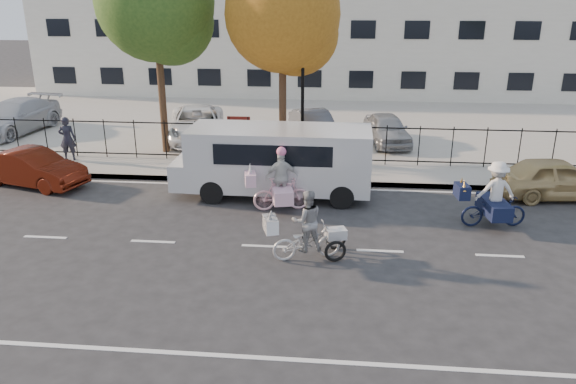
# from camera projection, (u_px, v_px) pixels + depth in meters

# --- Properties ---
(ground) EXTENTS (120.00, 120.00, 0.00)m
(ground) POSITION_uv_depth(u_px,v_px,m) (264.00, 246.00, 14.68)
(ground) COLOR #333334
(road_markings) EXTENTS (60.00, 9.52, 0.01)m
(road_markings) POSITION_uv_depth(u_px,v_px,m) (264.00, 246.00, 14.68)
(road_markings) COLOR silver
(road_markings) RESTS_ON ground
(curb) EXTENTS (60.00, 0.10, 0.15)m
(curb) POSITION_uv_depth(u_px,v_px,m) (284.00, 182.00, 19.39)
(curb) COLOR #A8A399
(curb) RESTS_ON ground
(sidewalk) EXTENTS (60.00, 2.20, 0.15)m
(sidewalk) POSITION_uv_depth(u_px,v_px,m) (287.00, 172.00, 20.37)
(sidewalk) COLOR #A8A399
(sidewalk) RESTS_ON ground
(parking_lot) EXTENTS (60.00, 15.60, 0.15)m
(parking_lot) POSITION_uv_depth(u_px,v_px,m) (304.00, 119.00, 28.70)
(parking_lot) COLOR #A8A399
(parking_lot) RESTS_ON ground
(iron_fence) EXTENTS (58.00, 0.06, 1.50)m
(iron_fence) POSITION_uv_depth(u_px,v_px,m) (290.00, 143.00, 21.12)
(iron_fence) COLOR black
(iron_fence) RESTS_ON sidewalk
(building) EXTENTS (34.00, 10.00, 6.00)m
(building) POSITION_uv_depth(u_px,v_px,m) (314.00, 43.00, 37.07)
(building) COLOR silver
(building) RESTS_ON ground
(lamppost) EXTENTS (0.36, 0.36, 4.33)m
(lamppost) POSITION_uv_depth(u_px,v_px,m) (303.00, 86.00, 19.95)
(lamppost) COLOR black
(lamppost) RESTS_ON sidewalk
(street_sign) EXTENTS (0.85, 0.06, 1.80)m
(street_sign) POSITION_uv_depth(u_px,v_px,m) (239.00, 131.00, 20.73)
(street_sign) COLOR black
(street_sign) RESTS_ON sidewalk
(zebra_trike) EXTENTS (2.09, 1.29, 1.80)m
(zebra_trike) POSITION_uv_depth(u_px,v_px,m) (307.00, 233.00, 13.81)
(zebra_trike) COLOR silver
(zebra_trike) RESTS_ON ground
(unicorn_bike) EXTENTS (2.02, 1.44, 1.99)m
(unicorn_bike) POSITION_uv_depth(u_px,v_px,m) (280.00, 187.00, 16.86)
(unicorn_bike) COLOR #FFC2CB
(unicorn_bike) RESTS_ON ground
(bull_bike) EXTENTS (2.08, 1.44, 1.91)m
(bull_bike) POSITION_uv_depth(u_px,v_px,m) (494.00, 201.00, 15.70)
(bull_bike) COLOR black
(bull_bike) RESTS_ON ground
(white_van) EXTENTS (6.30, 2.20, 2.23)m
(white_van) POSITION_uv_depth(u_px,v_px,m) (276.00, 159.00, 17.93)
(white_van) COLOR white
(white_van) RESTS_ON ground
(red_sedan) EXTENTS (4.00, 2.36, 1.25)m
(red_sedan) POSITION_uv_depth(u_px,v_px,m) (33.00, 168.00, 19.04)
(red_sedan) COLOR #4F1509
(red_sedan) RESTS_ON ground
(gold_sedan) EXTENTS (4.02, 1.97, 1.32)m
(gold_sedan) POSITION_uv_depth(u_px,v_px,m) (557.00, 178.00, 17.89)
(gold_sedan) COLOR tan
(gold_sedan) RESTS_ON ground
(pedestrian) EXTENTS (0.69, 0.52, 1.68)m
(pedestrian) POSITION_uv_depth(u_px,v_px,m) (67.00, 139.00, 21.33)
(pedestrian) COLOR black
(pedestrian) RESTS_ON sidewalk
(lot_car_a) EXTENTS (2.72, 5.31, 1.47)m
(lot_car_a) POSITION_uv_depth(u_px,v_px,m) (15.00, 117.00, 25.46)
(lot_car_a) COLOR #B7BABF
(lot_car_a) RESTS_ON parking_lot
(lot_car_b) EXTENTS (3.42, 5.46, 1.41)m
(lot_car_b) POSITION_uv_depth(u_px,v_px,m) (197.00, 124.00, 24.31)
(lot_car_b) COLOR white
(lot_car_b) RESTS_ON parking_lot
(lot_car_c) EXTENTS (2.58, 4.04, 1.26)m
(lot_car_c) POSITION_uv_depth(u_px,v_px,m) (314.00, 125.00, 24.32)
(lot_car_c) COLOR #4C4E53
(lot_car_c) RESTS_ON parking_lot
(lot_car_d) EXTENTS (2.13, 3.90, 1.26)m
(lot_car_d) POSITION_uv_depth(u_px,v_px,m) (387.00, 129.00, 23.70)
(lot_car_d) COLOR #93979A
(lot_car_d) RESTS_ON parking_lot
(tree_west) EXTENTS (4.43, 4.43, 8.13)m
(tree_west) POSITION_uv_depth(u_px,v_px,m) (160.00, 8.00, 20.92)
(tree_west) COLOR #442D1D
(tree_west) RESTS_ON ground
(tree_mid) EXTENTS (4.13, 4.13, 7.58)m
(tree_mid) POSITION_uv_depth(u_px,v_px,m) (286.00, 20.00, 20.01)
(tree_mid) COLOR #442D1D
(tree_mid) RESTS_ON ground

